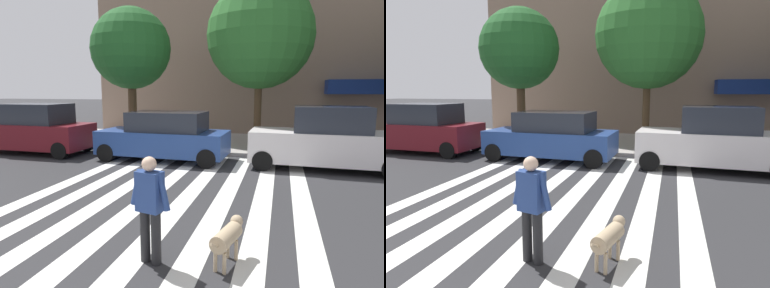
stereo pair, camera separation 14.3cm
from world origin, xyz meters
TOP-DOWN VIEW (x-y plane):
  - ground_plane at (0.00, 6.64)m, footprint 160.00×160.00m
  - sidewalk_far at (0.00, 16.28)m, footprint 80.00×6.00m
  - crosswalk_stripes at (0.88, 6.64)m, footprint 6.75×12.68m
  - parked_car_near_curb at (-6.35, 11.96)m, footprint 4.69×2.06m
  - parked_car_behind_first at (-0.69, 11.96)m, footprint 4.81×2.13m
  - parked_car_third_in_line at (4.89, 11.96)m, footprint 4.77×2.07m
  - street_tree_nearest at (-2.95, 14.12)m, footprint 3.47×3.47m
  - street_tree_middle at (2.47, 15.08)m, footprint 4.46×4.46m
  - pedestrian_dog_walker at (1.65, 4.81)m, footprint 0.70×0.32m
  - dog_on_leash at (2.78, 5.07)m, footprint 0.42×1.05m
  - pedestrian_bystander at (6.04, 14.12)m, footprint 0.52×0.59m

SIDE VIEW (x-z plane):
  - ground_plane at x=0.00m, z-range 0.00..0.00m
  - crosswalk_stripes at x=0.88m, z-range 0.00..0.01m
  - sidewalk_far at x=0.00m, z-range 0.00..0.15m
  - dog_on_leash at x=2.78m, z-range 0.12..0.77m
  - parked_car_behind_first at x=-0.69m, z-range -0.02..1.79m
  - pedestrian_dog_walker at x=1.65m, z-range 0.11..1.75m
  - parked_car_third_in_line at x=4.89m, z-range -0.07..2.00m
  - parked_car_near_curb at x=-6.35m, z-range -0.05..1.99m
  - pedestrian_bystander at x=6.04m, z-range 0.26..1.90m
  - street_tree_nearest at x=-2.95m, z-range 1.36..7.32m
  - street_tree_middle at x=2.47m, z-range 1.38..8.31m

